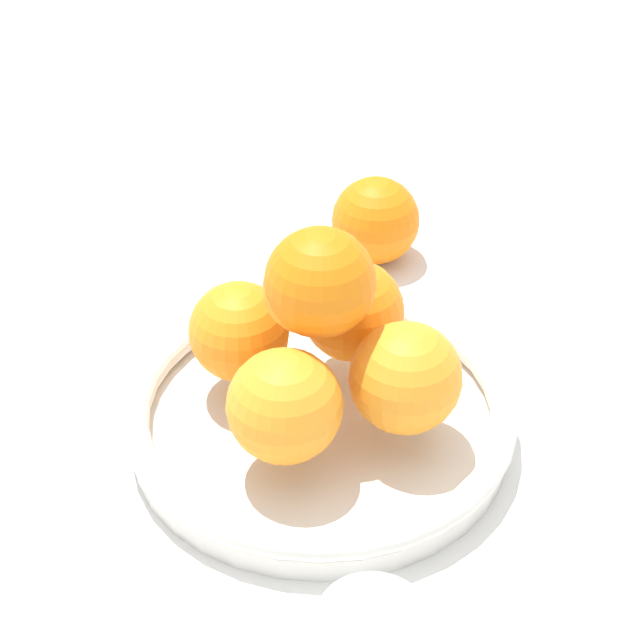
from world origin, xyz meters
TOP-DOWN VIEW (x-y plane):
  - ground_plane at (0.00, 0.00)m, footprint 4.00×4.00m
  - fruit_bowl at (0.00, 0.00)m, footprint 0.30×0.30m
  - orange_pile at (-0.00, -0.00)m, footprint 0.20×0.21m
  - stray_orange at (0.26, 0.00)m, footprint 0.08×0.08m

SIDE VIEW (x-z plane):
  - ground_plane at x=0.00m, z-range 0.00..0.00m
  - fruit_bowl at x=0.00m, z-range 0.00..0.04m
  - stray_orange at x=0.26m, z-range 0.00..0.08m
  - orange_pile at x=0.00m, z-range 0.02..0.17m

